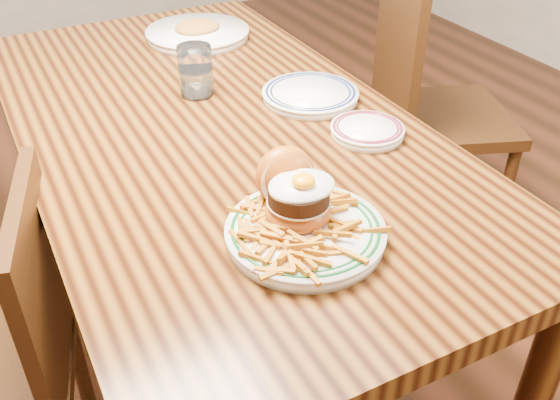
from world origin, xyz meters
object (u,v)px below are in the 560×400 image
chair_left (5,361)px  main_plate (302,218)px  table (216,153)px  side_plate (367,130)px  chair_right (427,105)px

chair_left → main_plate: main_plate is taller
table → side_plate: size_ratio=9.78×
chair_left → side_plate: size_ratio=4.98×
main_plate → side_plate: main_plate is taller
chair_right → side_plate: 0.79m
main_plate → chair_left: bearing=161.4°
table → side_plate: 0.37m
table → main_plate: size_ratio=5.50×
main_plate → side_plate: bearing=46.5°
side_plate → main_plate: bearing=-153.6°
table → chair_left: size_ratio=1.96×
side_plate → table: bearing=127.9°
chair_right → main_plate: size_ratio=3.14×
chair_left → chair_right: 1.49m
chair_right → side_plate: chair_right is taller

